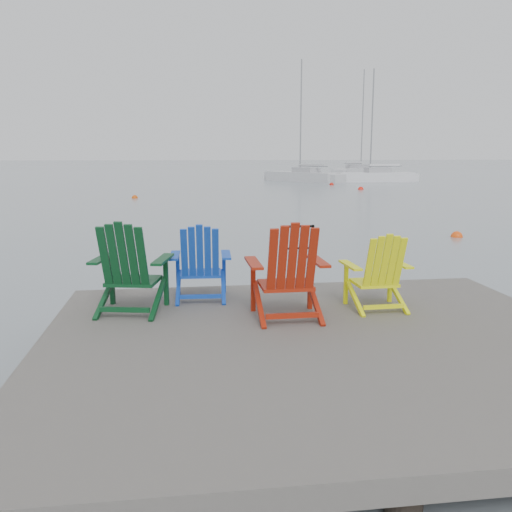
{
  "coord_description": "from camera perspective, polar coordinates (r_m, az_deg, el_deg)",
  "views": [
    {
      "loc": [
        -1.44,
        -5.34,
        2.44
      ],
      "look_at": [
        -0.31,
        2.97,
        0.85
      ],
      "focal_mm": 38.0,
      "sensor_mm": 36.0,
      "label": 1
    }
  ],
  "objects": [
    {
      "name": "sailboat_near",
      "position": [
        49.11,
        5.0,
        8.27
      ],
      "size": [
        5.89,
        7.6,
        10.78
      ],
      "rotation": [
        0.0,
        0.0,
        0.57
      ],
      "color": "#BABBBF",
      "rests_on": "ground"
    },
    {
      "name": "dock",
      "position": [
        5.91,
        7.01,
        -10.07
      ],
      "size": [
        6.0,
        5.0,
        1.4
      ],
      "color": "#302E2B",
      "rests_on": "ground"
    },
    {
      "name": "ground",
      "position": [
        6.05,
        6.93,
        -13.15
      ],
      "size": [
        400.0,
        400.0,
        0.0
      ],
      "primitive_type": "plane",
      "color": "slate",
      "rests_on": "ground"
    },
    {
      "name": "chair_red",
      "position": [
        6.37,
        3.41,
        -1.57
      ],
      "size": [
        0.93,
        0.86,
        1.16
      ],
      "rotation": [
        0.0,
        0.0,
        0.01
      ],
      "color": "maroon",
      "rests_on": "dock"
    },
    {
      "name": "sailboat_far",
      "position": [
        49.02,
        12.31,
        8.06
      ],
      "size": [
        7.04,
        2.14,
        9.8
      ],
      "rotation": [
        0.0,
        0.0,
        1.62
      ],
      "color": "silver",
      "rests_on": "ground"
    },
    {
      "name": "buoy_a",
      "position": [
        17.16,
        20.37,
        1.89
      ],
      "size": [
        0.35,
        0.35,
        0.35
      ],
      "primitive_type": "sphere",
      "color": "#F34B0E",
      "rests_on": "ground"
    },
    {
      "name": "buoy_c",
      "position": [
        38.23,
        10.97,
        6.89
      ],
      "size": [
        0.39,
        0.39,
        0.39
      ],
      "primitive_type": "sphere",
      "color": "red",
      "rests_on": "ground"
    },
    {
      "name": "handrail",
      "position": [
        8.09,
        4.46,
        0.75
      ],
      "size": [
        0.48,
        0.04,
        0.9
      ],
      "color": "black",
      "rests_on": "dock"
    },
    {
      "name": "chair_yellow",
      "position": [
        6.93,
        12.75,
        -1.6
      ],
      "size": [
        0.79,
        0.74,
        0.97
      ],
      "rotation": [
        0.0,
        0.0,
        0.03
      ],
      "color": "#F0F90D",
      "rests_on": "dock"
    },
    {
      "name": "chair_green",
      "position": [
        6.78,
        -13.19,
        -1.17
      ],
      "size": [
        1.03,
        0.97,
        1.14
      ],
      "rotation": [
        0.0,
        0.0,
        -0.21
      ],
      "color": "#0A381A",
      "rests_on": "dock"
    },
    {
      "name": "buoy_b",
      "position": [
        30.95,
        -12.64,
        5.96
      ],
      "size": [
        0.35,
        0.35,
        0.35
      ],
      "primitive_type": "sphere",
      "color": "#CA4A0B",
      "rests_on": "ground"
    },
    {
      "name": "sailboat_mid",
      "position": [
        63.7,
        10.76,
        8.68
      ],
      "size": [
        7.85,
        7.6,
        11.94
      ],
      "rotation": [
        0.0,
        0.0,
        -0.81
      ],
      "color": "silver",
      "rests_on": "ground"
    },
    {
      "name": "buoy_d",
      "position": [
        43.53,
        7.95,
        7.43
      ],
      "size": [
        0.36,
        0.36,
        0.36
      ],
      "primitive_type": "sphere",
      "color": "red",
      "rests_on": "ground"
    },
    {
      "name": "chair_blue",
      "position": [
        7.26,
        -5.88,
        -0.63
      ],
      "size": [
        0.84,
        0.79,
        1.02
      ],
      "rotation": [
        0.0,
        0.0,
        -0.05
      ],
      "color": "#113FB5",
      "rests_on": "dock"
    }
  ]
}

